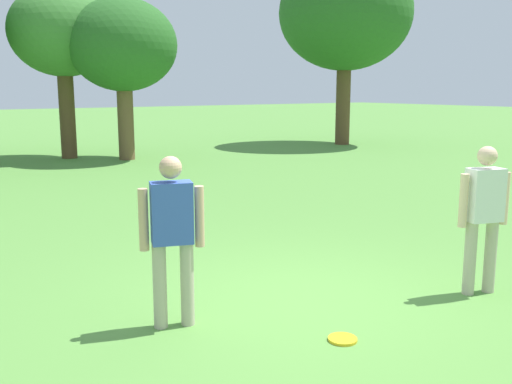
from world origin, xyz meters
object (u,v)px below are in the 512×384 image
frisbee (343,339)px  tree_back_left (123,46)px  tree_back_right (345,14)px  person_thrower (172,230)px  person_catcher (484,210)px  tree_slender_mid (63,33)px

frisbee → tree_back_left: bearing=75.7°
tree_back_right → frisbee: bearing=-132.7°
person_thrower → frisbee: 1.85m
person_catcher → tree_slender_mid: (0.02, 15.14, 2.99)m
person_catcher → person_thrower: bearing=161.2°
frisbee → tree_back_right: size_ratio=0.04×
tree_slender_mid → tree_back_right: bearing=-8.6°
person_catcher → tree_back_right: bearing=52.3°
frisbee → tree_slender_mid: size_ratio=0.05×
person_thrower → frisbee: size_ratio=6.17×
tree_back_left → person_thrower: bearing=-110.1°
tree_back_left → frisbee: bearing=-104.3°
tree_back_left → tree_back_right: tree_back_right is taller
tree_slender_mid → frisbee: bearing=-97.9°
frisbee → tree_slender_mid: tree_slender_mid is taller
frisbee → person_thrower: bearing=133.6°
person_catcher → tree_back_left: size_ratio=0.33×
person_thrower → tree_slender_mid: bearing=77.1°
tree_back_right → tree_back_left: bearing=178.9°
frisbee → tree_back_right: bearing=47.3°
person_thrower → tree_back_left: tree_back_left is taller
person_thrower → tree_back_right: tree_back_right is taller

